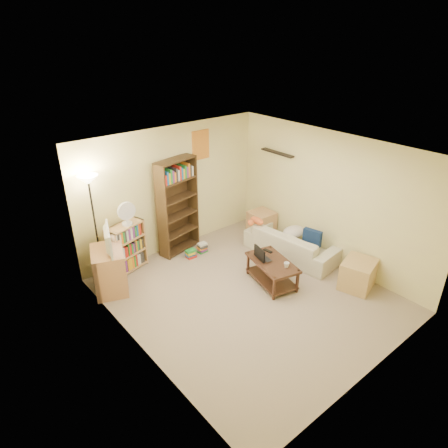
# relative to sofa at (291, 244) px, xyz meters

# --- Properties ---
(room) EXTENTS (4.50, 4.54, 2.52)m
(room) POSITION_rel_sofa_xyz_m (-1.55, -0.44, 1.35)
(room) COLOR tan
(room) RESTS_ON ground
(sofa) EXTENTS (2.03, 1.17, 0.54)m
(sofa) POSITION_rel_sofa_xyz_m (0.00, 0.00, 0.00)
(sofa) COLOR beige
(sofa) RESTS_ON ground
(navy_pillow) EXTENTS (0.18, 0.37, 0.32)m
(navy_pillow) POSITION_rel_sofa_xyz_m (0.14, -0.39, 0.25)
(navy_pillow) COLOR navy
(navy_pillow) RESTS_ON sofa
(cream_blanket) EXTENTS (0.50, 0.36, 0.21)m
(cream_blanket) POSITION_rel_sofa_xyz_m (0.13, 0.06, 0.19)
(cream_blanket) COLOR beige
(cream_blanket) RESTS_ON sofa
(tabby_cat) EXTENTS (0.43, 0.19, 0.15)m
(tabby_cat) POSITION_rel_sofa_xyz_m (-0.32, 0.68, 0.34)
(tabby_cat) COLOR orange
(tabby_cat) RESTS_ON sofa
(coffee_table) EXTENTS (0.77, 1.09, 0.44)m
(coffee_table) POSITION_rel_sofa_xyz_m (-0.97, -0.42, 0.02)
(coffee_table) COLOR #44241A
(coffee_table) RESTS_ON ground
(laptop) EXTENTS (0.35, 0.26, 0.02)m
(laptop) POSITION_rel_sofa_xyz_m (-0.97, -0.27, 0.18)
(laptop) COLOR black
(laptop) RESTS_ON coffee_table
(laptop_screen) EXTENTS (0.09, 0.33, 0.22)m
(laptop_screen) POSITION_rel_sofa_xyz_m (-1.11, -0.24, 0.30)
(laptop_screen) COLOR white
(laptop_screen) RESTS_ON laptop
(mug) EXTENTS (0.15, 0.15, 0.09)m
(mug) POSITION_rel_sofa_xyz_m (-0.92, -0.70, 0.22)
(mug) COLOR white
(mug) RESTS_ON coffee_table
(tv_remote) EXTENTS (0.07, 0.18, 0.02)m
(tv_remote) POSITION_rel_sofa_xyz_m (-0.78, -0.12, 0.18)
(tv_remote) COLOR black
(tv_remote) RESTS_ON coffee_table
(tv_stand) EXTENTS (0.74, 0.86, 0.77)m
(tv_stand) POSITION_rel_sofa_xyz_m (-3.25, 1.21, 0.12)
(tv_stand) COLOR tan
(tv_stand) RESTS_ON ground
(television) EXTENTS (0.78, 0.57, 0.41)m
(television) POSITION_rel_sofa_xyz_m (-3.25, 1.21, 0.71)
(television) COLOR black
(television) RESTS_ON tv_stand
(tall_bookshelf) EXTENTS (0.90, 0.45, 1.92)m
(tall_bookshelf) POSITION_rel_sofa_xyz_m (-1.56, 1.60, 0.74)
(tall_bookshelf) COLOR #402E18
(tall_bookshelf) RESTS_ON ground
(short_bookshelf) EXTENTS (0.77, 0.47, 0.93)m
(short_bookshelf) POSITION_rel_sofa_xyz_m (-2.71, 1.60, 0.19)
(short_bookshelf) COLOR tan
(short_bookshelf) RESTS_ON ground
(desk_fan) EXTENTS (0.33, 0.19, 0.45)m
(desk_fan) POSITION_rel_sofa_xyz_m (-2.66, 1.56, 0.89)
(desk_fan) COLOR white
(desk_fan) RESTS_ON short_bookshelf
(floor_lamp) EXTENTS (0.34, 0.34, 1.98)m
(floor_lamp) POSITION_rel_sofa_xyz_m (-3.23, 1.60, 1.31)
(floor_lamp) COLOR black
(floor_lamp) RESTS_ON ground
(side_table) EXTENTS (0.49, 0.49, 0.55)m
(side_table) POSITION_rel_sofa_xyz_m (0.17, 1.00, 0.00)
(side_table) COLOR tan
(side_table) RESTS_ON ground
(end_cabinet) EXTENTS (0.72, 0.65, 0.50)m
(end_cabinet) POSITION_rel_sofa_xyz_m (0.10, -1.45, -0.02)
(end_cabinet) COLOR tan
(end_cabinet) RESTS_ON ground
(book_stacks) EXTENTS (0.50, 0.17, 0.20)m
(book_stacks) POSITION_rel_sofa_xyz_m (-1.41, 1.22, -0.18)
(book_stacks) COLOR red
(book_stacks) RESTS_ON ground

